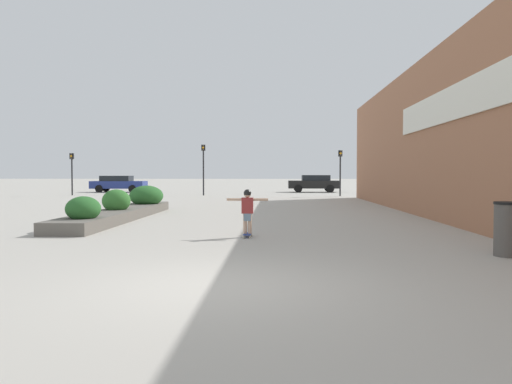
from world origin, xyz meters
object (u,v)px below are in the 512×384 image
(car_center_left, at_px, (314,183))
(traffic_light_left, at_px, (203,161))
(skateboard, at_px, (247,235))
(car_center_right, at_px, (118,183))
(skateboarder, at_px, (247,207))
(trash_bin, at_px, (508,229))
(traffic_light_far_left, at_px, (72,166))
(car_leftmost, at_px, (424,183))
(traffic_light_right, at_px, (340,165))

(car_center_left, bearing_deg, traffic_light_left, 128.31)
(skateboard, relative_size, car_center_right, 0.13)
(skateboarder, xyz_separation_m, trash_bin, (5.35, -2.77, -0.24))
(skateboard, distance_m, traffic_light_left, 25.10)
(trash_bin, height_order, traffic_light_far_left, traffic_light_far_left)
(trash_bin, height_order, car_center_right, car_center_right)
(car_center_left, bearing_deg, skateboarder, 172.60)
(trash_bin, relative_size, traffic_light_far_left, 0.34)
(skateboard, bearing_deg, trash_bin, -26.53)
(skateboarder, height_order, car_leftmost, car_leftmost)
(traffic_light_far_left, bearing_deg, skateboarder, -58.81)
(traffic_light_left, bearing_deg, car_center_left, 38.31)
(skateboard, bearing_deg, traffic_light_right, 78.06)
(skateboarder, relative_size, traffic_light_right, 0.34)
(skateboard, relative_size, car_center_left, 0.14)
(traffic_light_far_left, bearing_deg, traffic_light_right, -1.86)
(skateboard, distance_m, car_center_right, 33.55)
(skateboarder, height_order, traffic_light_far_left, traffic_light_far_left)
(skateboard, xyz_separation_m, car_leftmost, (12.85, 28.58, 0.77))
(skateboard, relative_size, trash_bin, 0.57)
(car_center_left, distance_m, traffic_light_right, 8.00)
(car_center_right, height_order, traffic_light_right, traffic_light_right)
(skateboarder, bearing_deg, trash_bin, -26.53)
(car_leftmost, distance_m, traffic_light_far_left, 27.97)
(trash_bin, bearing_deg, traffic_light_right, 89.88)
(skateboard, distance_m, skateboarder, 0.72)
(skateboarder, bearing_deg, skateboard, -90.91)
(car_center_right, bearing_deg, skateboard, 23.30)
(traffic_light_far_left, bearing_deg, car_center_right, 76.75)
(car_center_left, height_order, traffic_light_left, traffic_light_left)
(skateboarder, relative_size, car_center_left, 0.26)
(skateboard, height_order, car_center_left, car_center_left)
(traffic_light_right, relative_size, traffic_light_far_left, 1.05)
(skateboarder, distance_m, trash_bin, 6.03)
(skateboarder, bearing_deg, traffic_light_left, 101.84)
(skateboarder, height_order, car_center_right, car_center_right)
(traffic_light_right, height_order, traffic_light_far_left, traffic_light_right)
(traffic_light_right, bearing_deg, car_center_right, 159.30)
(skateboard, distance_m, traffic_light_far_left, 28.61)
(skateboarder, height_order, traffic_light_right, traffic_light_right)
(trash_bin, bearing_deg, car_center_left, 92.10)
(trash_bin, xyz_separation_m, car_center_right, (-18.61, 33.58, 0.23))
(traffic_light_left, bearing_deg, skateboarder, -79.04)
(trash_bin, bearing_deg, skateboard, 152.59)
(skateboarder, xyz_separation_m, traffic_light_left, (-4.75, 24.52, 1.79))
(traffic_light_far_left, bearing_deg, car_leftmost, 8.58)
(traffic_light_far_left, bearing_deg, traffic_light_left, 0.63)
(skateboarder, xyz_separation_m, car_center_right, (-13.27, 30.81, -0.01))
(car_center_right, relative_size, traffic_light_far_left, 1.48)
(car_center_right, xyz_separation_m, traffic_light_right, (18.67, -7.06, 1.51))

